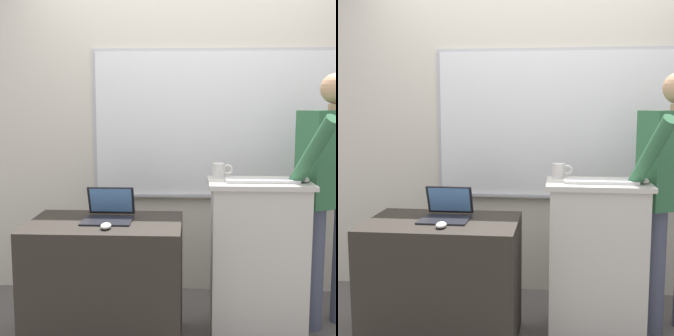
% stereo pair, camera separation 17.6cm
% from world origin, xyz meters
% --- Properties ---
extents(back_wall, '(6.40, 0.17, 2.83)m').
position_xyz_m(back_wall, '(0.02, 1.22, 1.41)').
color(back_wall, beige).
rests_on(back_wall, ground_plane).
extents(lectern_podium, '(0.64, 0.42, 1.00)m').
position_xyz_m(lectern_podium, '(0.45, 0.46, 0.50)').
color(lectern_podium, '#BCB7AD').
rests_on(lectern_podium, ground_plane).
extents(side_desk, '(0.92, 0.61, 0.77)m').
position_xyz_m(side_desk, '(-0.49, 0.27, 0.39)').
color(side_desk, '#28231E').
rests_on(side_desk, ground_plane).
extents(person_presenter, '(0.61, 0.69, 1.67)m').
position_xyz_m(person_presenter, '(0.94, 0.58, 0.97)').
color(person_presenter, '#474C60').
rests_on(person_presenter, ground_plane).
extents(laptop, '(0.30, 0.30, 0.19)m').
position_xyz_m(laptop, '(-0.48, 0.34, 0.83)').
color(laptop, black).
rests_on(laptop, side_desk).
extents(wireless_keyboard, '(0.45, 0.14, 0.02)m').
position_xyz_m(wireless_keyboard, '(0.46, 0.41, 1.01)').
color(wireless_keyboard, silver).
rests_on(wireless_keyboard, lectern_podium).
extents(computer_mouse_by_laptop, '(0.06, 0.10, 0.03)m').
position_xyz_m(computer_mouse_by_laptop, '(-0.46, 0.10, 0.79)').
color(computer_mouse_by_laptop, silver).
rests_on(computer_mouse_by_laptop, side_desk).
extents(computer_mouse_by_keyboard, '(0.06, 0.10, 0.03)m').
position_xyz_m(computer_mouse_by_keyboard, '(0.72, 0.43, 1.02)').
color(computer_mouse_by_keyboard, silver).
rests_on(computer_mouse_by_keyboard, lectern_podium).
extents(coffee_mug, '(0.14, 0.08, 0.09)m').
position_xyz_m(coffee_mug, '(0.21, 0.60, 1.05)').
color(coffee_mug, silver).
rests_on(coffee_mug, lectern_podium).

